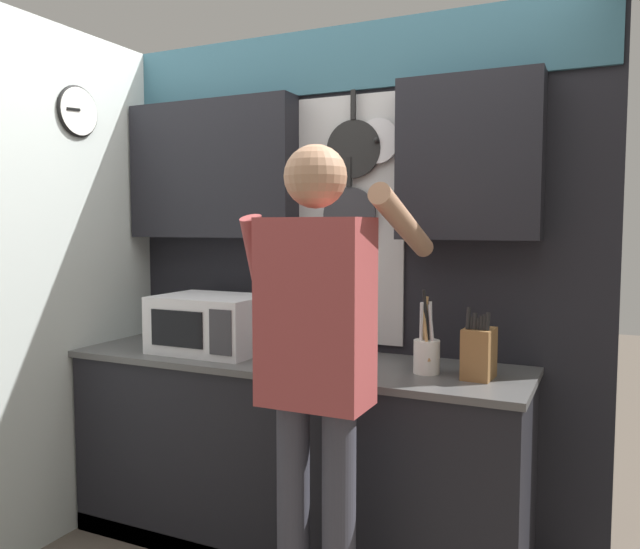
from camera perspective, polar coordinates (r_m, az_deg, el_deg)
name	(u,v)px	position (r m, az deg, el deg)	size (l,w,h in m)	color
ground_plane	(293,547)	(3.19, -2.51, -23.66)	(14.00, 14.00, 0.00)	brown
base_cabinet_counter	(292,455)	(3.00, -2.57, -16.15)	(2.12, 0.62, 0.90)	black
back_wall_unit	(315,230)	(3.07, -0.50, 4.05)	(2.69, 0.20, 2.45)	black
side_wall	(47,284)	(3.18, -23.66, -0.76)	(0.07, 1.60, 2.45)	silver
microwave	(212,324)	(3.05, -9.88, -4.44)	(0.52, 0.39, 0.27)	silver
knife_block	(479,352)	(2.56, 14.32, -6.92)	(0.12, 0.16, 0.29)	brown
utensil_crock	(427,352)	(2.61, 9.72, -6.98)	(0.11, 0.11, 0.35)	white
person	(317,349)	(2.20, -0.26, -6.85)	(0.54, 0.67, 1.78)	#383842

